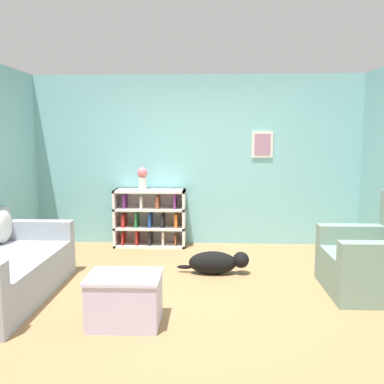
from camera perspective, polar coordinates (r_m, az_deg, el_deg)
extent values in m
plane|color=#997047|center=(4.69, -0.20, -13.48)|extent=(14.00, 14.00, 0.00)
cube|color=#7AB7BC|center=(6.64, 0.63, 4.22)|extent=(5.60, 0.10, 2.60)
cube|color=silver|center=(6.61, 9.36, 6.28)|extent=(0.32, 0.02, 0.40)
cube|color=#A37089|center=(6.60, 9.38, 6.27)|extent=(0.24, 0.01, 0.32)
cube|color=#9399A3|center=(4.92, -24.10, -10.53)|extent=(0.96, 1.89, 0.42)
cube|color=#9399A3|center=(5.60, -20.36, -4.75)|extent=(0.96, 0.16, 0.23)
ellipsoid|color=beige|center=(5.52, -23.89, -4.27)|extent=(0.14, 0.39, 0.39)
cube|color=silver|center=(6.65, -10.08, -3.41)|extent=(0.04, 0.36, 0.87)
cube|color=silver|center=(6.51, -1.07, -3.53)|extent=(0.04, 0.36, 0.87)
cube|color=silver|center=(6.72, -5.42, -3.21)|extent=(1.08, 0.02, 0.87)
cube|color=silver|center=(6.65, -5.58, -7.01)|extent=(1.08, 0.36, 0.04)
cube|color=silver|center=(6.58, -5.61, -4.72)|extent=(1.08, 0.36, 0.04)
cube|color=silver|center=(6.53, -5.64, -2.23)|extent=(1.08, 0.36, 0.04)
cube|color=silver|center=(6.49, -5.67, 0.13)|extent=(1.08, 0.36, 0.04)
cube|color=#B22823|center=(6.68, -9.09, -6.13)|extent=(0.03, 0.27, 0.20)
cube|color=#B22823|center=(6.62, -9.02, -3.74)|extent=(0.04, 0.27, 0.19)
cube|color=#7A2D84|center=(6.56, -8.90, -1.17)|extent=(0.03, 0.27, 0.21)
cube|color=#B22823|center=(6.64, -7.25, -6.05)|extent=(0.03, 0.27, 0.23)
cube|color=#287A3D|center=(6.58, -7.35, -3.61)|extent=(0.03, 0.27, 0.22)
cube|color=silver|center=(6.52, -6.67, -1.33)|extent=(0.03, 0.27, 0.17)
cube|color=black|center=(6.61, -5.56, -6.12)|extent=(0.04, 0.27, 0.22)
cube|color=#234C9E|center=(6.55, -5.57, -3.70)|extent=(0.04, 0.27, 0.21)
cube|color=brown|center=(6.49, -4.57, -1.33)|extent=(0.05, 0.27, 0.18)
cube|color=silver|center=(6.59, -3.81, -6.12)|extent=(0.03, 0.27, 0.23)
cube|color=black|center=(6.53, -3.91, -3.81)|extent=(0.04, 0.27, 0.19)
cube|color=#7A2D84|center=(6.46, -2.26, -1.10)|extent=(0.03, 0.27, 0.23)
cube|color=brown|center=(6.58, -2.16, -6.39)|extent=(0.03, 0.27, 0.17)
cube|color=orange|center=(6.51, -2.10, -3.75)|extent=(0.04, 0.27, 0.21)
cube|color=gray|center=(5.05, 22.55, -9.91)|extent=(0.91, 1.00, 0.43)
cube|color=gray|center=(5.34, 21.21, -5.28)|extent=(0.91, 0.18, 0.22)
cube|color=#BCB2D1|center=(3.98, -8.95, -13.98)|extent=(0.62, 0.47, 0.45)
cube|color=silver|center=(3.91, -9.01, -11.08)|extent=(0.65, 0.50, 0.03)
ellipsoid|color=black|center=(5.30, 2.78, -9.39)|extent=(0.59, 0.25, 0.28)
sphere|color=black|center=(5.30, 6.54, -8.98)|extent=(0.20, 0.20, 0.20)
ellipsoid|color=black|center=(5.36, -0.96, -9.95)|extent=(0.20, 0.05, 0.05)
cylinder|color=silver|center=(6.49, -6.59, 1.15)|extent=(0.12, 0.12, 0.19)
sphere|color=#E06B70|center=(6.48, -6.61, 2.58)|extent=(0.15, 0.15, 0.15)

